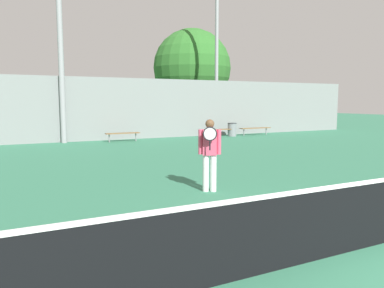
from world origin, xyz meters
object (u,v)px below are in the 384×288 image
at_px(light_pole_center_back, 217,18).
at_px(trash_bin, 232,130).
at_px(bench_courtside_near, 255,128).
at_px(tennis_player, 210,152).
at_px(bench_adjacent_court, 218,130).
at_px(tennis_net, 366,214).
at_px(bench_courtside_far, 123,134).
at_px(light_pole_near_left, 60,25).
at_px(tree_green_tall, 192,68).

height_order(light_pole_center_back, trash_bin, light_pole_center_back).
relative_size(bench_courtside_near, trash_bin, 2.65).
relative_size(tennis_player, bench_adjacent_court, 0.84).
height_order(bench_courtside_near, bench_adjacent_court, same).
distance_m(tennis_net, bench_courtside_near, 18.06).
distance_m(tennis_net, tennis_player, 3.94).
distance_m(light_pole_center_back, trash_bin, 6.83).
bearing_deg(bench_courtside_far, bench_courtside_near, 0.00).
bearing_deg(tennis_net, bench_courtside_near, 58.50).
xyz_separation_m(light_pole_near_left, light_pole_center_back, (9.20, 0.59, 1.32)).
distance_m(bench_courtside_far, bench_adjacent_court, 5.77).
xyz_separation_m(bench_courtside_near, light_pole_center_back, (-2.03, 1.32, 6.68)).
xyz_separation_m(tennis_player, bench_adjacent_court, (7.10, 11.49, -0.51)).
xyz_separation_m(tennis_net, bench_adjacent_court, (6.79, 15.40, -0.08)).
xyz_separation_m(bench_courtside_far, light_pole_center_back, (6.39, 1.32, 6.68)).
bearing_deg(bench_courtside_far, tennis_net, -93.77).
xyz_separation_m(light_pole_center_back, tree_green_tall, (0.92, 5.16, -2.54)).
bearing_deg(tennis_net, tennis_player, 94.59).
bearing_deg(light_pole_near_left, tree_green_tall, 29.60).
bearing_deg(trash_bin, tennis_player, -125.00).
xyz_separation_m(bench_courtside_near, trash_bin, (-1.70, 0.01, -0.02)).
xyz_separation_m(tennis_net, tree_green_tall, (8.33, 21.88, 4.06)).
height_order(bench_adjacent_court, trash_bin, trash_bin).
bearing_deg(tree_green_tall, trash_bin, -95.21).
xyz_separation_m(tennis_player, bench_courtside_far, (1.33, 11.49, -0.52)).
bearing_deg(tennis_player, light_pole_center_back, 87.43).
relative_size(tennis_net, bench_adjacent_court, 5.73).
bearing_deg(trash_bin, tree_green_tall, 84.79).
distance_m(bench_adjacent_court, trash_bin, 0.95).
height_order(light_pole_near_left, tree_green_tall, light_pole_near_left).
bearing_deg(tree_green_tall, bench_courtside_near, -80.27).
bearing_deg(bench_adjacent_court, tree_green_tall, 76.64).
relative_size(trash_bin, tree_green_tall, 0.11).
bearing_deg(bench_courtside_near, bench_adjacent_court, -180.00).
relative_size(light_pole_near_left, light_pole_center_back, 0.85).
xyz_separation_m(bench_courtside_far, trash_bin, (6.72, 0.01, -0.01)).
distance_m(tennis_player, bench_courtside_near, 15.08).
xyz_separation_m(bench_courtside_near, bench_adjacent_court, (-2.65, -0.00, -0.00)).
distance_m(tennis_net, bench_courtside_far, 15.43).
relative_size(tennis_net, tree_green_tall, 1.53).
relative_size(bench_courtside_far, light_pole_center_back, 0.15).
bearing_deg(light_pole_near_left, bench_courtside_near, -3.75).
bearing_deg(tennis_player, bench_courtside_far, 111.91).
bearing_deg(light_pole_near_left, tennis_player, -83.10).
relative_size(light_pole_center_back, trash_bin, 14.90).
xyz_separation_m(tennis_player, light_pole_near_left, (-1.48, 12.23, 4.84)).
distance_m(bench_courtside_near, bench_courtside_far, 8.42).
relative_size(bench_adjacent_court, light_pole_near_left, 0.20).
bearing_deg(light_pole_near_left, bench_adjacent_court, -4.91).
relative_size(light_pole_near_left, trash_bin, 12.69).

